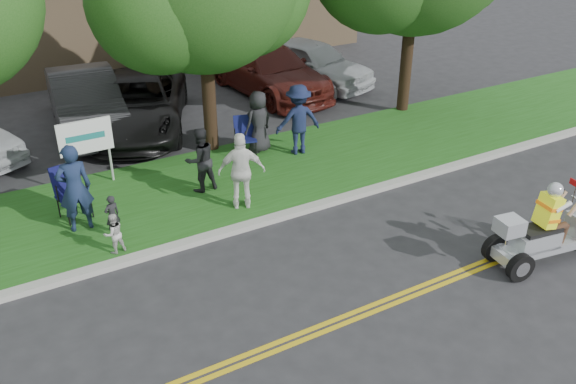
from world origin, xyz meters
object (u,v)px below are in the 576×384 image
parked_car_left (86,102)px  parked_car_right (268,70)px  lawn_chair_a (69,188)px  lawn_chair_b (245,133)px  parked_car_far_right (312,63)px  parked_car_mid (138,103)px  spectator_adult_mid (200,160)px  trike_scooter (547,235)px  spectator_adult_left (75,188)px  spectator_adult_right (242,171)px

parked_car_left → parked_car_right: 6.24m
lawn_chair_a → parked_car_left: 5.44m
lawn_chair_b → parked_car_left: (-3.14, 4.07, 0.18)m
lawn_chair_b → parked_car_far_right: size_ratio=0.21×
lawn_chair_a → parked_car_mid: (2.95, 4.47, 0.03)m
parked_car_right → lawn_chair_a: bearing=-148.9°
spectator_adult_mid → trike_scooter: bearing=122.4°
lawn_chair_b → parked_car_far_right: parked_car_far_right is taller
spectator_adult_left → parked_car_left: (1.63, 5.85, -0.21)m
spectator_adult_left → spectator_adult_right: bearing=167.3°
lawn_chair_b → parked_car_mid: size_ratio=0.18×
lawn_chair_a → spectator_adult_left: spectator_adult_left is taller
spectator_adult_left → spectator_adult_right: spectator_adult_left is taller
spectator_adult_right → parked_car_far_right: 9.39m
spectator_adult_right → parked_car_right: 8.34m
parked_car_mid → parked_car_far_right: (6.66, 1.03, 0.02)m
spectator_adult_left → spectator_adult_mid: (2.92, 0.36, -0.18)m
lawn_chair_b → spectator_adult_right: 3.01m
trike_scooter → lawn_chair_b: 7.92m
spectator_adult_left → parked_car_far_right: bearing=-145.5°
spectator_adult_left → parked_car_left: spectator_adult_left is taller
lawn_chair_a → spectator_adult_right: bearing=-36.6°
spectator_adult_left → parked_car_far_right: size_ratio=0.40×
lawn_chair_a → spectator_adult_mid: size_ratio=0.75×
spectator_adult_right → parked_car_left: spectator_adult_right is taller
lawn_chair_a → spectator_adult_mid: (2.92, -0.30, 0.12)m
trike_scooter → spectator_adult_left: 9.45m
lawn_chair_a → parked_car_mid: parked_car_mid is taller
trike_scooter → parked_car_far_right: (2.02, 11.78, 0.21)m
spectator_adult_left → parked_car_mid: (2.94, 5.13, -0.27)m
spectator_adult_mid → parked_car_mid: (0.02, 4.77, -0.09)m
spectator_adult_right → parked_car_mid: size_ratio=0.31×
lawn_chair_b → parked_car_left: size_ratio=0.20×
spectator_adult_mid → parked_car_left: 5.64m
lawn_chair_b → spectator_adult_left: (-4.77, -1.78, 0.39)m
lawn_chair_a → parked_car_far_right: (9.61, 5.50, 0.05)m
lawn_chair_b → parked_car_mid: parked_car_mid is taller
lawn_chair_a → trike_scooter: bearing=-51.9°
lawn_chair_a → parked_car_left: parked_car_left is taller
trike_scooter → lawn_chair_a: size_ratio=2.27×
lawn_chair_a → parked_car_mid: size_ratio=0.20×
parked_car_right → spectator_adult_mid: bearing=-134.3°
spectator_adult_mid → parked_car_mid: bearing=-95.8°
lawn_chair_b → parked_car_left: bearing=143.7°
lawn_chair_a → spectator_adult_left: bearing=-101.6°
parked_car_far_right → parked_car_left: bearing=165.1°
spectator_adult_right → parked_car_left: bearing=-53.1°
lawn_chair_b → parked_car_mid: 3.82m
lawn_chair_a → parked_car_right: 9.60m
parked_car_left → parked_car_right: (6.23, 0.32, -0.04)m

